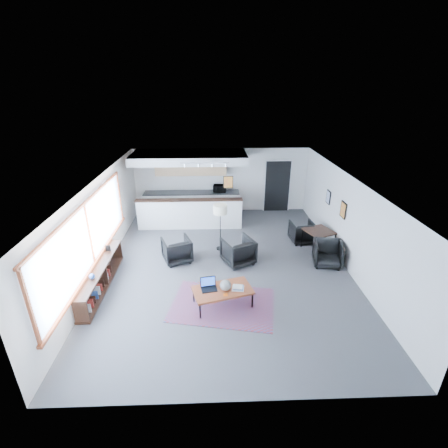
{
  "coord_description": "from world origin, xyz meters",
  "views": [
    {
      "loc": [
        -0.35,
        -8.32,
        4.99
      ],
      "look_at": [
        -0.03,
        0.4,
        1.16
      ],
      "focal_mm": 26.0,
      "sensor_mm": 36.0,
      "label": 1
    }
  ],
  "objects_px": {
    "armchair_left": "(177,249)",
    "floor_lamp": "(220,211)",
    "laptop": "(208,285)",
    "dining_chair_far": "(302,233)",
    "microwave": "(220,188)",
    "ceramic_pot": "(226,285)",
    "armchair_right": "(238,250)",
    "coffee_table": "(223,290)",
    "book_stack": "(238,288)",
    "dining_chair_near": "(328,254)",
    "dining_table": "(319,232)"
  },
  "relations": [
    {
      "from": "armchair_left",
      "to": "floor_lamp",
      "type": "distance_m",
      "value": 1.77
    },
    {
      "from": "laptop",
      "to": "dining_chair_far",
      "type": "distance_m",
      "value": 4.53
    },
    {
      "from": "floor_lamp",
      "to": "dining_chair_far",
      "type": "relative_size",
      "value": 2.31
    },
    {
      "from": "floor_lamp",
      "to": "microwave",
      "type": "relative_size",
      "value": 2.99
    },
    {
      "from": "ceramic_pot",
      "to": "armchair_right",
      "type": "relative_size",
      "value": 0.31
    },
    {
      "from": "coffee_table",
      "to": "microwave",
      "type": "relative_size",
      "value": 3.03
    },
    {
      "from": "book_stack",
      "to": "armchair_left",
      "type": "distance_m",
      "value": 2.76
    },
    {
      "from": "ceramic_pot",
      "to": "microwave",
      "type": "xyz_separation_m",
      "value": [
        0.01,
        6.05,
        0.51
      ]
    },
    {
      "from": "floor_lamp",
      "to": "dining_chair_near",
      "type": "distance_m",
      "value": 3.46
    },
    {
      "from": "microwave",
      "to": "dining_chair_far",
      "type": "bearing_deg",
      "value": -38.49
    },
    {
      "from": "coffee_table",
      "to": "armchair_left",
      "type": "relative_size",
      "value": 1.91
    },
    {
      "from": "dining_chair_far",
      "to": "coffee_table",
      "type": "bearing_deg",
      "value": 44.73
    },
    {
      "from": "book_stack",
      "to": "dining_chair_near",
      "type": "relative_size",
      "value": 0.45
    },
    {
      "from": "book_stack",
      "to": "armchair_left",
      "type": "xyz_separation_m",
      "value": [
        -1.67,
        2.19,
        -0.09
      ]
    },
    {
      "from": "book_stack",
      "to": "dining_chair_near",
      "type": "distance_m",
      "value": 3.31
    },
    {
      "from": "laptop",
      "to": "dining_chair_near",
      "type": "height_order",
      "value": "laptop"
    },
    {
      "from": "floor_lamp",
      "to": "dining_table",
      "type": "distance_m",
      "value": 3.21
    },
    {
      "from": "armchair_right",
      "to": "ceramic_pot",
      "type": "bearing_deg",
      "value": 52.85
    },
    {
      "from": "dining_chair_far",
      "to": "book_stack",
      "type": "bearing_deg",
      "value": 48.74
    },
    {
      "from": "dining_chair_near",
      "to": "microwave",
      "type": "relative_size",
      "value": 1.35
    },
    {
      "from": "book_stack",
      "to": "dining_chair_near",
      "type": "height_order",
      "value": "dining_chair_near"
    },
    {
      "from": "ceramic_pot",
      "to": "armchair_right",
      "type": "height_order",
      "value": "armchair_right"
    },
    {
      "from": "armchair_right",
      "to": "floor_lamp",
      "type": "bearing_deg",
      "value": -85.04
    },
    {
      "from": "laptop",
      "to": "armchair_left",
      "type": "height_order",
      "value": "armchair_left"
    },
    {
      "from": "dining_table",
      "to": "microwave",
      "type": "relative_size",
      "value": 2.06
    },
    {
      "from": "ceramic_pot",
      "to": "armchair_left",
      "type": "bearing_deg",
      "value": 121.79
    },
    {
      "from": "laptop",
      "to": "dining_chair_near",
      "type": "bearing_deg",
      "value": 14.92
    },
    {
      "from": "microwave",
      "to": "dining_chair_near",
      "type": "bearing_deg",
      "value": -47.8
    },
    {
      "from": "dining_chair_near",
      "to": "book_stack",
      "type": "bearing_deg",
      "value": -136.61
    },
    {
      "from": "ceramic_pot",
      "to": "dining_table",
      "type": "distance_m",
      "value": 4.13
    },
    {
      "from": "laptop",
      "to": "dining_chair_far",
      "type": "relative_size",
      "value": 0.64
    },
    {
      "from": "book_stack",
      "to": "dining_chair_far",
      "type": "distance_m",
      "value": 4.13
    },
    {
      "from": "microwave",
      "to": "laptop",
      "type": "bearing_deg",
      "value": -87.74
    },
    {
      "from": "dining_table",
      "to": "dining_chair_near",
      "type": "relative_size",
      "value": 1.52
    },
    {
      "from": "laptop",
      "to": "dining_table",
      "type": "relative_size",
      "value": 0.4
    },
    {
      "from": "ceramic_pot",
      "to": "dining_table",
      "type": "height_order",
      "value": "ceramic_pot"
    },
    {
      "from": "coffee_table",
      "to": "dining_chair_near",
      "type": "bearing_deg",
      "value": 13.62
    },
    {
      "from": "dining_table",
      "to": "dining_chair_far",
      "type": "distance_m",
      "value": 0.77
    },
    {
      "from": "armchair_right",
      "to": "dining_chair_far",
      "type": "distance_m",
      "value": 2.62
    },
    {
      "from": "coffee_table",
      "to": "dining_chair_far",
      "type": "height_order",
      "value": "dining_chair_far"
    },
    {
      "from": "book_stack",
      "to": "coffee_table",
      "type": "bearing_deg",
      "value": 178.39
    },
    {
      "from": "microwave",
      "to": "book_stack",
      "type": "bearing_deg",
      "value": -81.01
    },
    {
      "from": "floor_lamp",
      "to": "book_stack",
      "type": "bearing_deg",
      "value": -83.25
    },
    {
      "from": "ceramic_pot",
      "to": "dining_chair_near",
      "type": "bearing_deg",
      "value": 30.59
    },
    {
      "from": "ceramic_pot",
      "to": "floor_lamp",
      "type": "height_order",
      "value": "floor_lamp"
    },
    {
      "from": "book_stack",
      "to": "dining_chair_far",
      "type": "bearing_deg",
      "value": 54.1
    },
    {
      "from": "dining_table",
      "to": "dining_chair_far",
      "type": "height_order",
      "value": "dining_table"
    },
    {
      "from": "coffee_table",
      "to": "ceramic_pot",
      "type": "xyz_separation_m",
      "value": [
        0.07,
        -0.03,
        0.17
      ]
    },
    {
      "from": "dining_table",
      "to": "armchair_right",
      "type": "bearing_deg",
      "value": -164.71
    },
    {
      "from": "armchair_right",
      "to": "dining_chair_near",
      "type": "height_order",
      "value": "armchair_right"
    }
  ]
}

